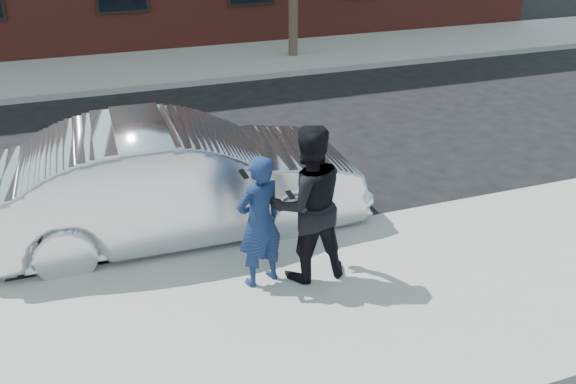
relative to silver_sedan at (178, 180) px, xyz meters
name	(u,v)px	position (x,y,z in m)	size (l,w,h in m)	color
ground	(258,323)	(0.41, -2.30, -0.84)	(100.00, 100.00, 0.00)	black
near_sidewalk	(265,331)	(0.41, -2.55, -0.77)	(50.00, 3.50, 0.15)	#989690
near_curb	(223,249)	(0.41, -0.75, -0.77)	(50.00, 0.10, 0.15)	#999691
far_sidewalk	(133,70)	(0.41, 8.95, -0.77)	(50.00, 3.50, 0.15)	#989690
far_curb	(142,88)	(0.41, 7.15, -0.77)	(50.00, 0.10, 0.15)	#999691
silver_sedan	(178,180)	(0.00, 0.00, 0.00)	(1.78, 5.10, 1.68)	silver
man_hoodie	(259,222)	(0.63, -1.73, 0.13)	(0.69, 0.55, 1.64)	navy
man_peacoat	(308,204)	(1.20, -1.78, 0.28)	(0.95, 0.74, 1.94)	black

